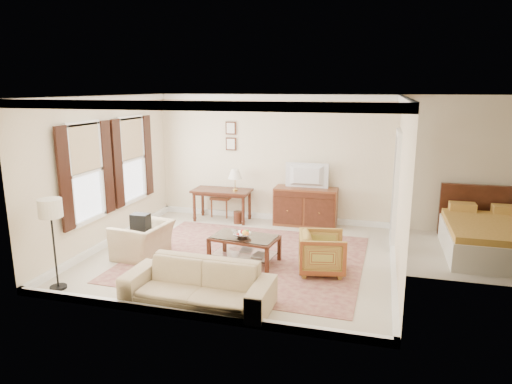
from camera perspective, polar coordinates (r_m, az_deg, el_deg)
The scene contains 21 objects.
room_shell at distance 8.03m, azimuth -1.97°, elevation 8.84°, with size 5.51×5.01×2.91m.
annex_bedroom at distance 9.44m, azimuth 27.64°, elevation -5.23°, with size 3.00×2.70×2.90m.
window_front at distance 8.74m, azimuth -20.53°, elevation 2.27°, with size 0.12×1.56×1.80m, color #CCB284, non-canonical shape.
window_rear at distance 10.06m, azimuth -15.24°, elevation 3.95°, with size 0.12×1.56×1.80m, color #CCB284, non-canonical shape.
doorway at distance 9.36m, azimuth 17.01°, elevation 0.23°, with size 0.10×1.12×2.25m, color white, non-canonical shape.
rug at distance 8.41m, azimuth -1.27°, elevation -8.23°, with size 4.16×3.56×0.01m, color maroon.
writing_desk at distance 10.60m, azimuth -4.28°, elevation -0.29°, with size 1.34×0.67×0.73m.
desk_chair at distance 10.99m, azimuth -4.33°, elevation -0.34°, with size 0.45×0.45×1.05m, color brown, non-canonical shape.
desk_lamp at distance 10.42m, azimuth -2.64°, elevation 1.53°, with size 0.32×0.32×0.50m, color silver, non-canonical shape.
framed_prints at distance 10.73m, azimuth -3.16°, elevation 7.03°, with size 0.25×0.04×0.68m, color #492215, non-canonical shape.
sideboard at distance 10.31m, azimuth 6.21°, elevation -1.82°, with size 1.39×0.54×0.86m, color brown.
tv at distance 10.10m, azimuth 6.31°, elevation 3.00°, with size 0.91×0.52×0.12m, color black.
coffee_table at distance 8.11m, azimuth -1.45°, elevation -6.28°, with size 1.23×0.82×0.49m.
fruit_bowl at distance 7.99m, azimuth -1.70°, elevation -5.31°, with size 0.42×0.42×0.10m, color silver.
book_a at distance 8.32m, azimuth -1.94°, elevation -7.14°, with size 0.28×0.04×0.38m, color brown.
book_b at distance 8.10m, azimuth -0.22°, elevation -7.73°, with size 0.28×0.03×0.38m, color brown.
striped_armchair at distance 7.74m, azimuth 8.28°, elevation -7.31°, with size 0.75×0.70×0.77m, color brown.
club_armchair at distance 8.61m, azimuth -14.00°, elevation -5.15°, with size 0.98×0.63×0.85m, color #C5B885.
backpack at distance 8.54m, azimuth -14.24°, elevation -3.61°, with size 0.32×0.22×0.40m, color black.
sofa at distance 6.62m, azimuth -7.30°, elevation -10.56°, with size 2.14×0.62×0.84m, color #C5B885.
floor_lamp at distance 7.48m, azimuth -24.27°, elevation -2.62°, with size 0.35×0.35×1.43m.
Camera 1 is at (2.38, -7.64, 3.05)m, focal length 32.00 mm.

